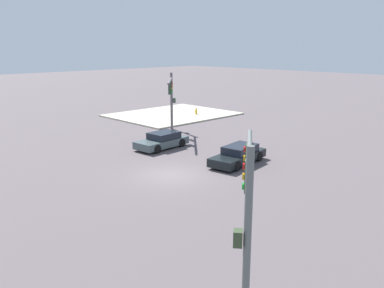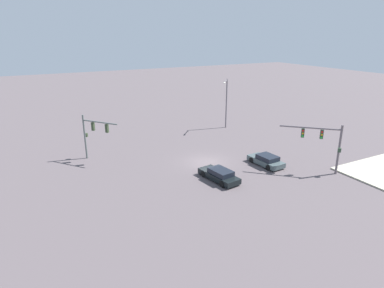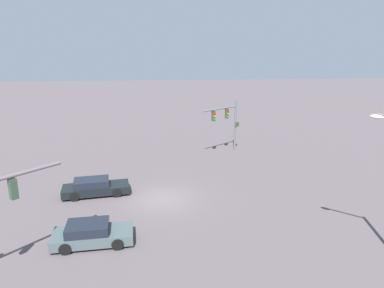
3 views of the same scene
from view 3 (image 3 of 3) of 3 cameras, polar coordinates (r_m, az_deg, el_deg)
ground_plane at (r=25.32m, az=-4.78°, el=-8.83°), size 201.04×201.04×0.00m
traffic_signal_opposite_side at (r=35.56m, az=5.79°, el=4.08°), size 3.07×4.14×5.28m
sedan_car_approaching at (r=26.66m, az=-15.42°, el=-6.75°), size 2.43×4.90×1.21m
sedan_car_waiting_far at (r=20.42m, az=-15.90°, el=-13.77°), size 2.20×4.39×1.21m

